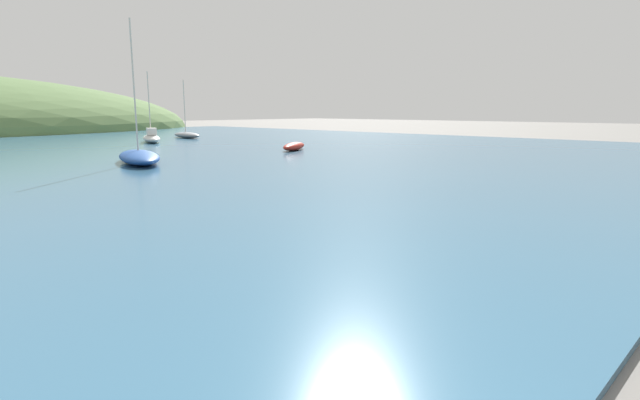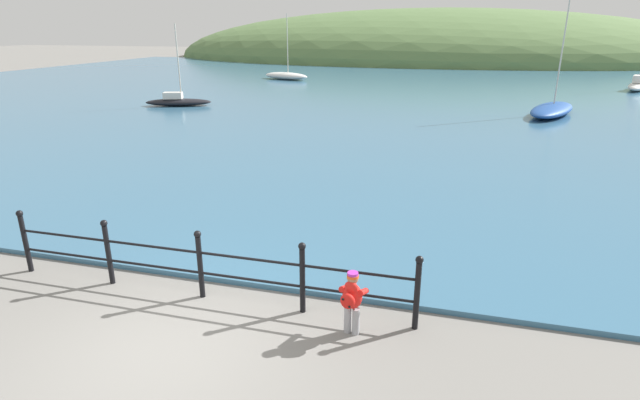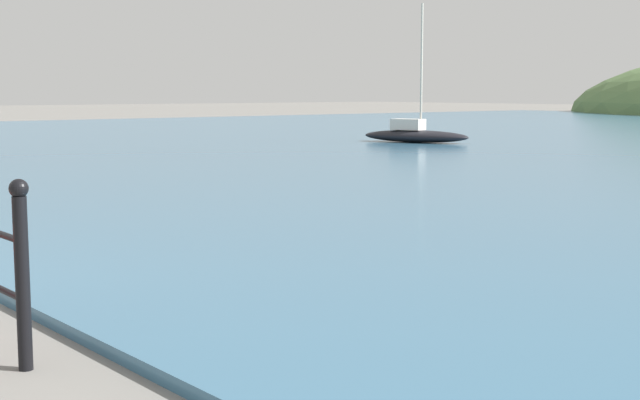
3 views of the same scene
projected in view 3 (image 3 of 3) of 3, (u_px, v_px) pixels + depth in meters
name	position (u px, v px, depth m)	size (l,w,h in m)	color
boat_twin_mast	(415.00, 134.00, 28.61)	(3.78, 2.19, 4.39)	black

